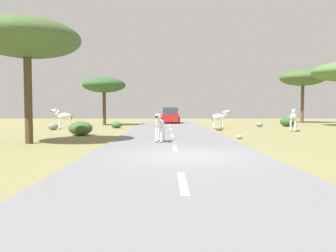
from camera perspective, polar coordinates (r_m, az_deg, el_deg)
The scene contains 18 objects.
ground_plane at distance 10.63m, azimuth 3.39°, elevation -5.44°, with size 90.00×90.00×0.00m, color olive.
road at distance 10.61m, azimuth 1.53°, elevation -5.32°, with size 6.00×64.00×0.05m, color slate.
lane_markings at distance 9.62m, azimuth 1.72°, elevation -6.01°, with size 0.16×56.00×0.01m.
zebra_0 at distance 14.75m, azimuth -1.49°, elevation 0.27°, with size 0.53×1.44×1.37m.
zebra_1 at distance 27.78m, azimuth -18.13°, elevation 1.63°, with size 1.66×0.98×1.66m.
zebra_2 at distance 26.77m, azimuth 9.12°, elevation 1.57°, with size 1.65×0.61×1.56m.
zebra_3 at distance 24.53m, azimuth 21.37°, elevation 1.41°, with size 0.94×1.65×1.65m.
car_0 at distance 35.93m, azimuth 0.44°, elevation 1.81°, with size 2.05×4.36×1.74m.
tree_4 at distance 32.58m, azimuth -11.31°, elevation 7.12°, with size 4.25×4.25×4.74m.
tree_5 at distance 41.04m, azimuth 22.86°, elevation 7.86°, with size 5.22×5.22×6.19m.
tree_6 at distance 16.16m, azimuth -23.80°, elevation 13.92°, with size 4.75×4.75×5.56m.
bush_0 at distance 31.47m, azimuth 20.59°, elevation 0.70°, with size 1.44×1.29×0.86m, color #2D5628.
bush_1 at distance 19.91m, azimuth -15.28°, elevation -0.41°, with size 1.42×1.28×0.85m, color #425B2D.
bush_2 at distance 27.21m, azimuth -9.15°, elevation 0.21°, with size 0.92×0.83×0.55m, color #386633.
rock_0 at distance 24.09m, azimuth 9.07°, elevation -0.39°, with size 0.63×0.46×0.34m, color gray.
rock_1 at distance 25.96m, azimuth -19.76°, elevation -0.08°, with size 0.74×0.66×0.53m, color gray.
rock_2 at distance 30.32m, azimuth 15.93°, elevation 0.29°, with size 0.65×0.67×0.43m, color gray.
rock_3 at distance 17.32m, azimuth 12.58°, elevation -1.90°, with size 0.37×0.26×0.22m, color #A89E8C.
Camera 1 is at (-0.68, -10.49, 1.55)m, focal length 34.27 mm.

